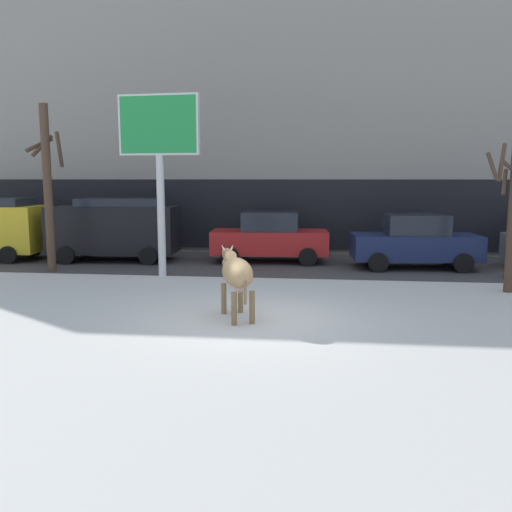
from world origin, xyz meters
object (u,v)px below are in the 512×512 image
(billboard, at_px, (159,136))
(car_black_van, at_px, (115,227))
(car_red_sedan, at_px, (270,237))
(car_navy_sedan, at_px, (415,242))
(pedestrian_by_cars, at_px, (206,230))
(bare_tree_right_lot, at_px, (512,217))
(bare_tree_left_lot, at_px, (48,185))
(pedestrian_far_left, at_px, (191,230))
(cow_tan, at_px, (237,273))

(billboard, height_order, car_black_van, billboard)
(billboard, relative_size, car_red_sedan, 1.29)
(car_black_van, xyz_separation_m, car_navy_sedan, (10.76, -0.42, -0.33))
(billboard, distance_m, car_black_van, 4.95)
(pedestrian_by_cars, height_order, bare_tree_right_lot, bare_tree_right_lot)
(car_black_van, relative_size, car_red_sedan, 1.09)
(bare_tree_right_lot, bearing_deg, bare_tree_left_lot, 173.34)
(car_black_van, bearing_deg, billboard, -47.33)
(car_red_sedan, xyz_separation_m, pedestrian_far_left, (-3.56, 2.58, -0.03))
(car_navy_sedan, xyz_separation_m, pedestrian_far_left, (-8.60, 3.38, -0.03))
(car_black_van, relative_size, car_navy_sedan, 1.09)
(car_navy_sedan, bearing_deg, cow_tan, -124.54)
(car_black_van, xyz_separation_m, pedestrian_far_left, (2.16, 2.96, -0.36))
(billboard, bearing_deg, bare_tree_right_lot, -7.36)
(car_navy_sedan, height_order, bare_tree_right_lot, bare_tree_right_lot)
(cow_tan, height_order, car_navy_sedan, car_navy_sedan)
(car_navy_sedan, height_order, pedestrian_far_left, car_navy_sedan)
(pedestrian_by_cars, height_order, pedestrian_far_left, same)
(cow_tan, height_order, bare_tree_left_lot, bare_tree_left_lot)
(car_navy_sedan, xyz_separation_m, bare_tree_right_lot, (1.84, -3.72, 1.13))
(car_black_van, relative_size, bare_tree_left_lot, 0.87)
(billboard, bearing_deg, bare_tree_left_lot, 175.17)
(bare_tree_left_lot, bearing_deg, car_navy_sedan, 10.02)
(billboard, relative_size, bare_tree_left_lot, 1.03)
(billboard, xyz_separation_m, car_black_van, (-2.63, 2.86, -3.07))
(cow_tan, distance_m, car_navy_sedan, 8.82)
(cow_tan, xyz_separation_m, bare_tree_left_lot, (-6.95, 5.15, 1.85))
(billboard, distance_m, pedestrian_far_left, 6.77)
(car_red_sedan, height_order, pedestrian_by_cars, car_red_sedan)
(car_red_sedan, relative_size, bare_tree_left_lot, 0.80)
(car_red_sedan, distance_m, pedestrian_far_left, 4.40)
(car_black_van, height_order, pedestrian_by_cars, car_black_van)
(car_black_van, xyz_separation_m, bare_tree_right_lot, (12.59, -4.14, 0.80))
(billboard, height_order, car_red_sedan, billboard)
(pedestrian_far_left, xyz_separation_m, bare_tree_right_lot, (10.44, -7.10, 1.16))
(car_black_van, distance_m, bare_tree_left_lot, 3.22)
(bare_tree_right_lot, bearing_deg, car_black_van, 161.79)
(car_navy_sedan, bearing_deg, bare_tree_left_lot, -169.98)
(car_red_sedan, xyz_separation_m, bare_tree_left_lot, (-6.91, -2.91, 1.93))
(cow_tan, distance_m, car_red_sedan, 8.06)
(car_red_sedan, relative_size, pedestrian_by_cars, 2.49)
(car_black_van, xyz_separation_m, car_red_sedan, (5.72, 0.38, -0.33))
(bare_tree_left_lot, bearing_deg, bare_tree_right_lot, -6.66)
(pedestrian_by_cars, relative_size, bare_tree_left_lot, 0.32)
(car_navy_sedan, distance_m, bare_tree_right_lot, 4.30)
(pedestrian_far_left, relative_size, bare_tree_left_lot, 0.32)
(pedestrian_by_cars, bearing_deg, bare_tree_left_lot, -126.01)
(bare_tree_left_lot, bearing_deg, pedestrian_by_cars, 53.99)
(billboard, height_order, pedestrian_far_left, billboard)
(billboard, relative_size, car_navy_sedan, 1.29)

